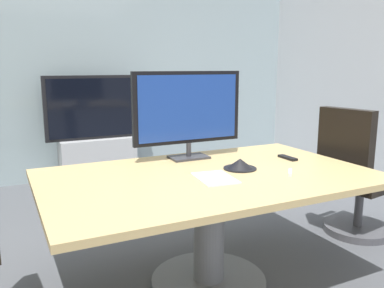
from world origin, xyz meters
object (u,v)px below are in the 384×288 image
at_px(conference_table, 209,200).
at_px(wall_display_unit, 98,147).
at_px(conference_phone, 240,164).
at_px(tv_monitor, 188,110).
at_px(remote_control, 288,158).
at_px(office_chair_right, 354,183).

distance_m(conference_table, wall_display_unit, 2.67).
bearing_deg(conference_phone, tv_monitor, 111.18).
relative_size(wall_display_unit, conference_phone, 5.95).
relative_size(conference_phone, remote_control, 1.29).
distance_m(tv_monitor, remote_control, 0.81).
height_order(conference_table, office_chair_right, office_chair_right).
xyz_separation_m(tv_monitor, remote_control, (0.64, -0.35, -0.35)).
bearing_deg(tv_monitor, conference_table, -99.01).
bearing_deg(conference_table, conference_phone, 5.64).
bearing_deg(tv_monitor, wall_display_unit, 94.64).
xyz_separation_m(wall_display_unit, remote_control, (0.82, -2.55, 0.31)).
relative_size(conference_table, remote_control, 12.16).
xyz_separation_m(conference_table, tv_monitor, (0.07, 0.46, 0.53)).
xyz_separation_m(tv_monitor, wall_display_unit, (-0.18, 2.20, -0.66)).
distance_m(conference_phone, remote_control, 0.48).
bearing_deg(wall_display_unit, office_chair_right, -58.41).
bearing_deg(remote_control, conference_table, -170.98).
bearing_deg(wall_display_unit, conference_phone, -82.47).
bearing_deg(office_chair_right, conference_table, 85.97).
xyz_separation_m(office_chair_right, remote_control, (-0.73, -0.02, 0.30)).
relative_size(conference_table, tv_monitor, 2.46).
bearing_deg(conference_phone, remote_control, 11.10).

